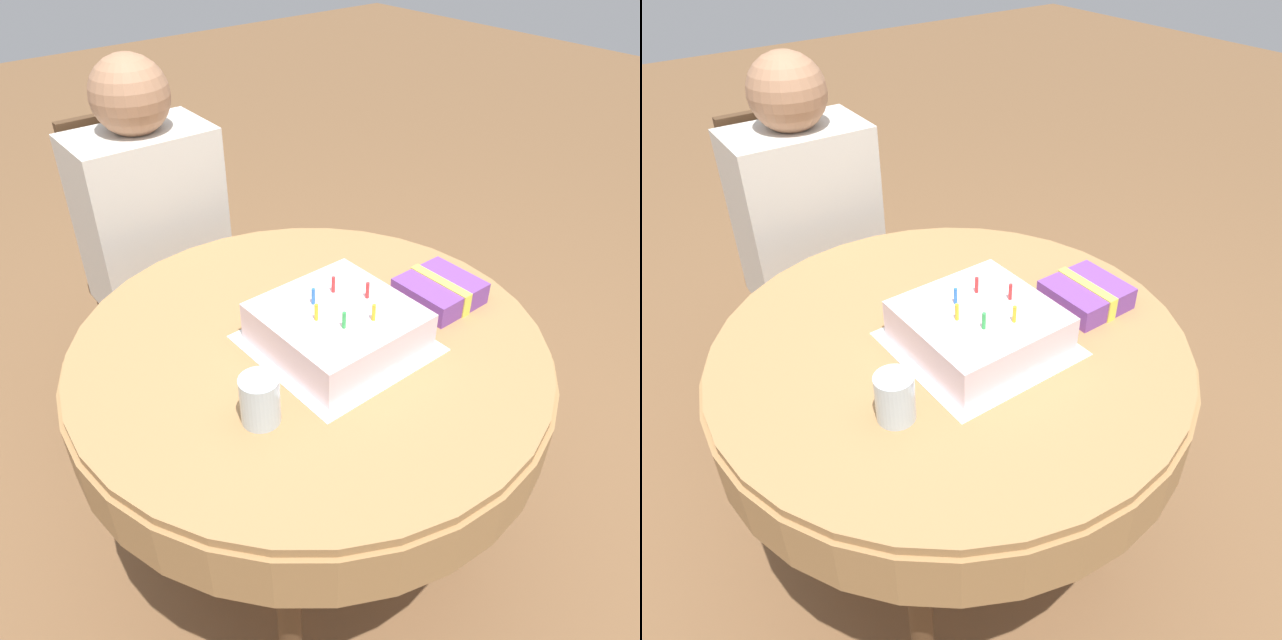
# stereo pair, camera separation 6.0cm
# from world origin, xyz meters

# --- Properties ---
(ground_plane) EXTENTS (12.00, 12.00, 0.00)m
(ground_plane) POSITION_xyz_m (0.00, 0.00, 0.00)
(ground_plane) COLOR brown
(dining_table) EXTENTS (1.06, 1.06, 0.72)m
(dining_table) POSITION_xyz_m (0.00, 0.00, 0.64)
(dining_table) COLOR #9E7547
(dining_table) RESTS_ON ground_plane
(chair) EXTENTS (0.39, 0.39, 0.98)m
(chair) POSITION_xyz_m (0.03, 0.87, 0.51)
(chair) COLOR #4C331E
(chair) RESTS_ON ground_plane
(person) EXTENTS (0.41, 0.35, 1.17)m
(person) POSITION_xyz_m (0.02, 0.77, 0.71)
(person) COLOR #9E7051
(person) RESTS_ON ground_plane
(napkin) EXTENTS (0.35, 0.35, 0.00)m
(napkin) POSITION_xyz_m (0.04, -0.05, 0.72)
(napkin) COLOR white
(napkin) RESTS_ON dining_table
(birthday_cake) EXTENTS (0.30, 0.30, 0.13)m
(birthday_cake) POSITION_xyz_m (0.04, -0.05, 0.77)
(birthday_cake) COLOR silver
(birthday_cake) RESTS_ON dining_table
(drinking_glass) EXTENTS (0.08, 0.08, 0.10)m
(drinking_glass) POSITION_xyz_m (-0.22, -0.13, 0.77)
(drinking_glass) COLOR silver
(drinking_glass) RESTS_ON dining_table
(gift_box) EXTENTS (0.16, 0.17, 0.06)m
(gift_box) POSITION_xyz_m (0.34, -0.08, 0.75)
(gift_box) COLOR #753D99
(gift_box) RESTS_ON dining_table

